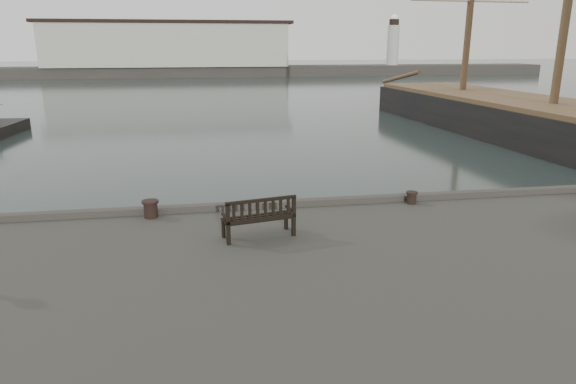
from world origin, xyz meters
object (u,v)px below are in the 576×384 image
(bench, at_px, (259,225))
(bollard_left, at_px, (151,209))
(tall_ship_main, at_px, (549,132))
(bollard_right, at_px, (412,198))

(bench, height_order, bollard_left, bench)
(bench, bearing_deg, tall_ship_main, 28.68)
(bollard_right, height_order, tall_ship_main, tall_ship_main)
(bench, distance_m, bollard_left, 3.40)
(bench, distance_m, tall_ship_main, 27.26)
(bench, relative_size, bollard_right, 5.10)
(bench, xyz_separation_m, tall_ship_main, (20.78, 17.60, -1.16))
(bollard_right, bearing_deg, bollard_left, -179.90)
(bench, relative_size, tall_ship_main, 0.05)
(bollard_left, height_order, bollard_right, bollard_left)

